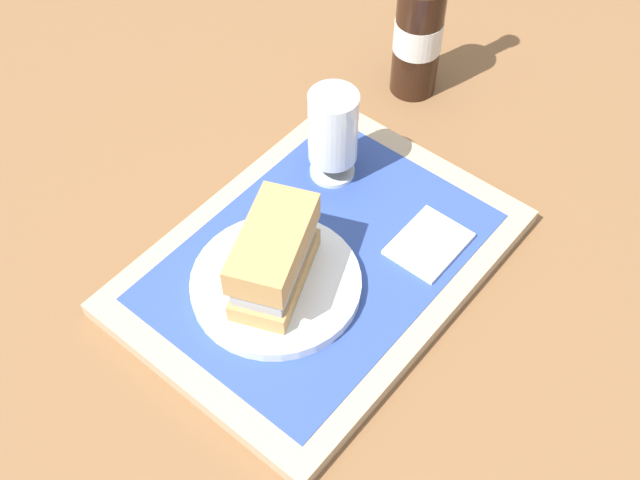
{
  "coord_description": "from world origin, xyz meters",
  "views": [
    {
      "loc": [
        -0.43,
        -0.35,
        0.75
      ],
      "look_at": [
        0.0,
        0.0,
        0.05
      ],
      "focal_mm": 44.86,
      "sensor_mm": 36.0,
      "label": 1
    }
  ],
  "objects_px": {
    "beer_glass": "(333,133)",
    "beer_bottle": "(419,26)",
    "sandwich": "(275,254)",
    "plate": "(276,284)"
  },
  "relations": [
    {
      "from": "beer_glass",
      "to": "beer_bottle",
      "type": "relative_size",
      "value": 0.47
    },
    {
      "from": "plate",
      "to": "beer_bottle",
      "type": "height_order",
      "value": "beer_bottle"
    },
    {
      "from": "beer_glass",
      "to": "beer_bottle",
      "type": "bearing_deg",
      "value": 7.74
    },
    {
      "from": "plate",
      "to": "beer_glass",
      "type": "height_order",
      "value": "beer_glass"
    },
    {
      "from": "sandwich",
      "to": "beer_glass",
      "type": "distance_m",
      "value": 0.18
    },
    {
      "from": "beer_glass",
      "to": "plate",
      "type": "bearing_deg",
      "value": -160.46
    },
    {
      "from": "plate",
      "to": "beer_bottle",
      "type": "distance_m",
      "value": 0.41
    },
    {
      "from": "beer_glass",
      "to": "beer_bottle",
      "type": "xyz_separation_m",
      "value": [
        0.22,
        0.03,
        0.02
      ]
    },
    {
      "from": "sandwich",
      "to": "beer_bottle",
      "type": "xyz_separation_m",
      "value": [
        0.39,
        0.09,
        0.03
      ]
    },
    {
      "from": "plate",
      "to": "beer_glass",
      "type": "xyz_separation_m",
      "value": [
        0.18,
        0.06,
        0.06
      ]
    }
  ]
}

